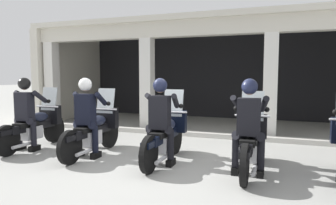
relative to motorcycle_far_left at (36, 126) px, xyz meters
name	(u,v)px	position (x,y,z in m)	size (l,w,h in m)	color
ground_plane	(201,133)	(3.12, 2.87, -0.50)	(80.00, 80.00, 0.00)	#999993
station_building	(218,61)	(3.18, 4.98, 1.61)	(11.54, 4.01, 3.31)	black
kerb_strip	(200,134)	(3.18, 2.44, -0.44)	(11.04, 0.24, 0.12)	#B7B5AD
motorcycle_far_left	(36,126)	(0.00, 0.00, 0.00)	(0.62, 2.04, 1.35)	black
police_officer_far_left	(26,108)	(0.00, -0.28, 0.44)	(0.63, 0.61, 1.58)	black
motorcycle_left	(95,130)	(1.56, -0.03, 0.00)	(0.62, 2.04, 1.35)	black
police_officer_left	(86,111)	(1.56, -0.31, 0.44)	(0.63, 0.61, 1.58)	black
motorcycle_center	(166,135)	(3.12, 0.00, 0.00)	(0.62, 2.04, 1.35)	black
police_officer_center	(161,114)	(3.12, -0.29, 0.44)	(0.63, 0.61, 1.58)	black
motorcycle_right	(250,141)	(4.68, -0.07, 0.00)	(0.62, 2.04, 1.35)	black
police_officer_right	(249,118)	(4.68, -0.35, 0.44)	(0.63, 0.61, 1.58)	black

